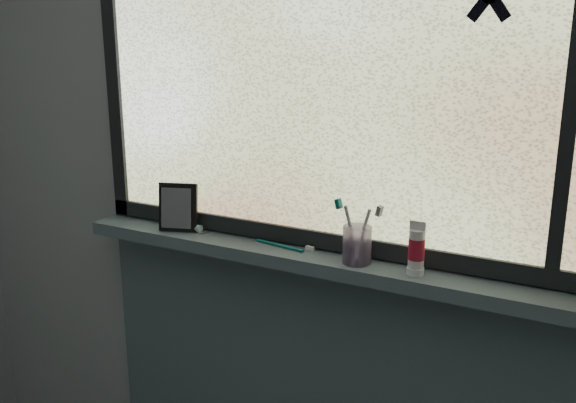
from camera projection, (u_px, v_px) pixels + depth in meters
The scene contains 11 objects.
wall_back at pixel (335, 171), 1.82m from camera, with size 3.00×0.01×2.50m, color #9EA3A8.
windowsill at pixel (322, 262), 1.82m from camera, with size 1.62×0.14×0.04m, color #4F5F6A.
window_pane at pixel (333, 71), 1.73m from camera, with size 1.50×0.01×1.00m, color silver.
frame_bottom at pixel (330, 241), 1.85m from camera, with size 1.60×0.03×0.05m, color black.
frame_left at pixel (114, 64), 2.08m from camera, with size 0.05×0.03×1.10m, color black.
frame_mullion at pixel (574, 80), 1.45m from camera, with size 0.04×0.03×1.00m, color black.
vanity_mirror at pixel (178, 207), 2.02m from camera, with size 0.12×0.06×0.15m, color black.
toothpaste_tube at pixel (186, 226), 2.03m from camera, with size 0.17×0.04×0.03m, color white, non-canonical shape.
toothbrush_cup at pixel (357, 245), 1.75m from camera, with size 0.08×0.08×0.10m, color #B391C1.
toothbrush_lying at pixel (280, 245), 1.89m from camera, with size 0.21×0.02×0.01m, color #0B6863, non-canonical shape.
cream_tube at pixel (417, 246), 1.66m from camera, with size 0.04×0.04×0.10m, color silver.
Camera 1 is at (0.72, -0.33, 1.65)m, focal length 40.00 mm.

